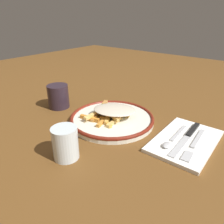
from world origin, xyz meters
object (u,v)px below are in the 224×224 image
napkin (185,141)px  knife (188,136)px  fries_heap (112,112)px  coffee_mug (58,96)px  fork (194,144)px  water_glass (65,143)px  plate (112,119)px  spoon (172,140)px

napkin → knife: (0.00, -0.02, 0.01)m
fries_heap → coffee_mug: bearing=7.8°
coffee_mug → fork: bearing=-174.0°
napkin → water_glass: 0.34m
napkin → coffee_mug: 0.49m
fork → coffee_mug: size_ratio=1.65×
plate → napkin: (-0.24, -0.03, -0.01)m
napkin → knife: bearing=-88.3°
fork → coffee_mug: (0.51, 0.05, 0.03)m
fries_heap → knife: (-0.24, -0.05, -0.02)m
spoon → water_glass: (0.19, 0.22, 0.03)m
knife → water_glass: size_ratio=2.46×
water_glass → knife: bearing=-127.4°
fries_heap → water_glass: size_ratio=2.03×
napkin → spoon: (0.03, 0.03, 0.01)m
fries_heap → coffee_mug: (0.24, 0.03, 0.01)m
spoon → coffee_mug: 0.46m
knife → napkin: bearing=91.7°
knife → spoon: 0.06m
fries_heap → fork: fries_heap is taller
water_glass → plate: bearing=-82.3°
fork → water_glass: (0.24, 0.25, 0.03)m
fries_heap → plate: bearing=177.3°
fries_heap → napkin: 0.25m
napkin → knife: knife is taller
knife → coffee_mug: (0.48, 0.09, 0.03)m
napkin → coffee_mug: (0.48, 0.07, 0.04)m
fries_heap → knife: size_ratio=0.82×
spoon → coffee_mug: size_ratio=1.42×
napkin → knife: 0.02m
napkin → water_glass: bearing=50.5°
plate → coffee_mug: (0.24, 0.03, 0.03)m
knife → fork: bearing=133.5°
fries_heap → spoon: size_ratio=1.14×
napkin → fork: size_ratio=1.33×
napkin → fork: (-0.03, 0.01, 0.01)m
fork → spoon: size_ratio=1.16×
plate → fork: size_ratio=1.60×
napkin → spoon: size_ratio=1.54×
fries_heap → spoon: 0.22m
plate → coffee_mug: coffee_mug is taller
knife → water_glass: bearing=52.6°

